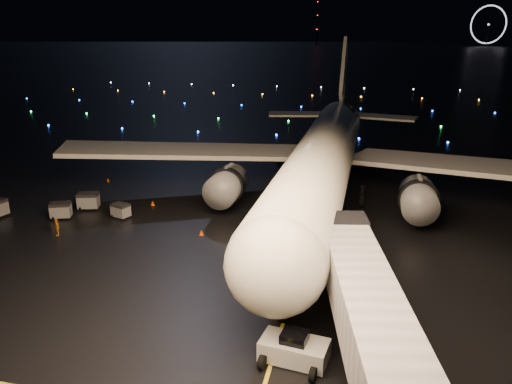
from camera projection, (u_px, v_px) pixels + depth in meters
ground at (342, 63)px, 315.63m from camera, size 2000.00×2000.00×0.00m
lane_centre at (309, 235)px, 48.12m from camera, size 0.25×80.00×0.02m
airliner at (327, 122)px, 56.47m from camera, size 64.23×61.12×17.93m
pushback_tug at (294, 347)px, 29.50m from camera, size 4.25×2.66×1.90m
belt_loader at (262, 252)px, 40.39m from camera, size 7.16×4.35×3.37m
crew_c at (57, 227)px, 47.82m from camera, size 0.93×1.07×1.73m
safety_cone_0 at (201, 233)px, 48.05m from camera, size 0.53×0.53×0.50m
safety_cone_1 at (266, 198)px, 58.25m from camera, size 0.48×0.48×0.45m
safety_cone_2 at (153, 203)px, 56.29m from camera, size 0.61×0.61×0.53m
safety_cone_3 at (108, 180)px, 65.16m from camera, size 0.49×0.49×0.49m
ferris_wheel at (488, 26)px, 663.77m from camera, size 49.33×16.80×52.00m
radio_mast at (317, 22)px, 727.23m from camera, size 1.80×1.80×64.00m
taxiway_lights at (303, 104)px, 135.14m from camera, size 164.00×92.00×0.36m
baggage_cart_0 at (121, 211)px, 52.47m from camera, size 2.11×1.78×1.52m
baggage_cart_1 at (61, 210)px, 52.25m from camera, size 2.38×2.01×1.71m
baggage_cart_2 at (88, 201)px, 54.98m from camera, size 2.49×2.03×1.84m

